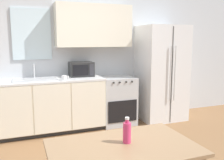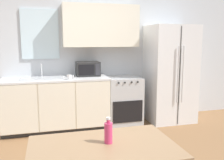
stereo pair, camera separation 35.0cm
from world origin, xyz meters
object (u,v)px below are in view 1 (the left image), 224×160
Objects in this scene: oven_range at (116,100)px; drink_bottle at (127,132)px; coffee_mug at (65,78)px; refrigerator at (161,73)px; microwave at (81,69)px; dining_table at (123,159)px.

drink_bottle is at bearing -109.80° from oven_range.
coffee_mug reaches higher than oven_range.
microwave is at bearing 173.78° from refrigerator.
microwave is (-0.65, 0.13, 0.62)m from oven_range.
coffee_mug reaches higher than drink_bottle.
drink_bottle is at bearing 39.99° from dining_table.
refrigerator is 1.99m from coffee_mug.
dining_table is at bearing -140.01° from drink_bottle.
refrigerator reaches higher than dining_table.
drink_bottle is (-0.93, -2.58, 0.41)m from oven_range.
refrigerator is 1.62m from microwave.
oven_range is 7.90× the size of coffee_mug.
refrigerator is at bearing 4.72° from coffee_mug.
microwave reaches higher than dining_table.
microwave is 2.73m from drink_bottle.
oven_range is 0.77× the size of dining_table.
dining_table is at bearing -96.95° from microwave.
refrigerator is at bearing 53.29° from drink_bottle.
oven_range is 2.81m from dining_table.
oven_range is 0.48× the size of refrigerator.
coffee_mug is at bearing -175.28° from refrigerator.
microwave is at bearing 42.35° from coffee_mug.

